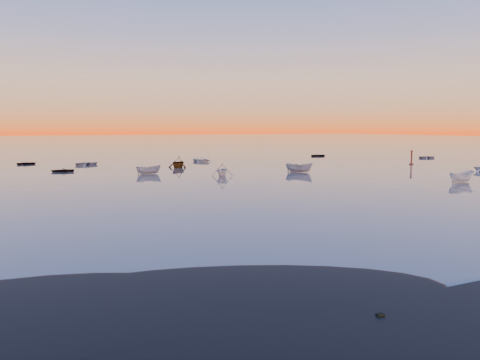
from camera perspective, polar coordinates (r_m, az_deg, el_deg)
ground at (r=119.36m, az=-13.73°, el=2.98°), size 600.00×600.00×0.00m
moored_fleet at (r=73.98m, az=-6.51°, el=1.09°), size 124.00×58.00×1.20m
boat_near_center at (r=64.67m, az=25.36°, el=-0.27°), size 1.98×4.20×1.42m
channel_marker at (r=92.07m, az=20.18°, el=2.48°), size 0.80×0.80×2.84m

